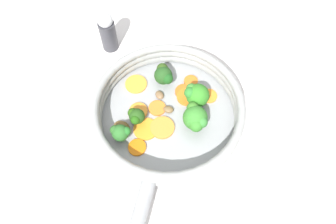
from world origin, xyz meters
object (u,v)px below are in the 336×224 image
(broccoli_floret_3, at_px, (196,118))
(mushroom_piece_2, at_px, (167,109))
(broccoli_floret_2, at_px, (136,116))
(skillet, at_px, (168,117))
(broccoli_floret_0, at_px, (196,95))
(broccoli_floret_4, at_px, (120,133))
(carrot_slice_7, at_px, (209,96))
(salt_shaker, at_px, (108,32))
(carrot_slice_6, at_px, (146,129))
(carrot_slice_4, at_px, (138,111))
(carrot_slice_0, at_px, (198,94))
(carrot_slice_2, at_px, (157,108))
(carrot_slice_9, at_px, (137,147))
(mushroom_piece_1, at_px, (160,95))
(carrot_slice_3, at_px, (184,92))
(broccoli_floret_1, at_px, (164,75))
(carrot_slice_8, at_px, (191,81))
(carrot_slice_10, at_px, (136,84))
(carrot_slice_5, at_px, (187,97))
(carrot_slice_1, at_px, (162,128))
(mushroom_piece_0, at_px, (122,127))

(broccoli_floret_3, height_order, mushroom_piece_2, broccoli_floret_3)
(broccoli_floret_2, bearing_deg, skillet, 16.76)
(broccoli_floret_0, distance_m, broccoli_floret_4, 0.16)
(carrot_slice_7, relative_size, salt_shaker, 0.33)
(carrot_slice_6, bearing_deg, broccoli_floret_2, 141.63)
(carrot_slice_4, bearing_deg, broccoli_floret_4, -113.03)
(broccoli_floret_3, xyz_separation_m, salt_shaker, (-0.19, 0.19, 0.00))
(broccoli_floret_3, bearing_deg, carrot_slice_0, 85.31)
(carrot_slice_2, height_order, carrot_slice_9, same)
(carrot_slice_9, relative_size, mushroom_piece_1, 1.62)
(carrot_slice_4, bearing_deg, carrot_slice_3, 30.00)
(broccoli_floret_3, xyz_separation_m, mushroom_piece_1, (-0.07, 0.06, -0.03))
(broccoli_floret_1, height_order, broccoli_floret_4, broccoli_floret_1)
(carrot_slice_2, xyz_separation_m, carrot_slice_6, (-0.02, -0.05, -0.00))
(mushroom_piece_2, bearing_deg, carrot_slice_8, 57.26)
(carrot_slice_4, relative_size, carrot_slice_6, 0.77)
(carrot_slice_8, bearing_deg, broccoli_floret_2, -135.25)
(carrot_slice_2, height_order, mushroom_piece_1, mushroom_piece_1)
(carrot_slice_10, height_order, salt_shaker, salt_shaker)
(broccoli_floret_1, distance_m, mushroom_piece_1, 0.04)
(broccoli_floret_0, bearing_deg, broccoli_floret_4, -147.82)
(carrot_slice_5, height_order, broccoli_floret_3, broccoli_floret_3)
(skillet, height_order, carrot_slice_1, carrot_slice_1)
(carrot_slice_3, bearing_deg, mushroom_piece_2, -125.92)
(carrot_slice_2, bearing_deg, carrot_slice_3, 38.88)
(carrot_slice_9, height_order, carrot_slice_10, same)
(broccoli_floret_3, bearing_deg, carrot_slice_4, 167.58)
(carrot_slice_6, distance_m, broccoli_floret_4, 0.05)
(carrot_slice_8, distance_m, carrot_slice_10, 0.11)
(carrot_slice_8, bearing_deg, carrot_slice_9, -121.69)
(salt_shaker, bearing_deg, broccoli_floret_0, -36.88)
(carrot_slice_4, bearing_deg, carrot_slice_1, -33.93)
(carrot_slice_6, distance_m, carrot_slice_10, 0.10)
(carrot_slice_7, height_order, salt_shaker, salt_shaker)
(carrot_slice_7, bearing_deg, broccoli_floret_2, -154.08)
(carrot_slice_7, distance_m, carrot_slice_10, 0.15)
(skillet, distance_m, carrot_slice_1, 0.03)
(carrot_slice_0, bearing_deg, carrot_slice_3, 172.54)
(carrot_slice_2, xyz_separation_m, broccoli_floret_3, (0.07, -0.03, 0.03))
(carrot_slice_8, distance_m, mushroom_piece_2, 0.08)
(carrot_slice_5, height_order, mushroom_piece_0, mushroom_piece_0)
(carrot_slice_1, distance_m, carrot_slice_10, 0.11)
(carrot_slice_6, bearing_deg, carrot_slice_10, 106.33)
(mushroom_piece_0, bearing_deg, carrot_slice_6, 1.98)
(carrot_slice_0, xyz_separation_m, carrot_slice_9, (-0.11, -0.12, 0.00))
(broccoli_floret_3, bearing_deg, carrot_slice_1, -171.72)
(carrot_slice_10, bearing_deg, salt_shaker, 122.96)
(carrot_slice_9, height_order, broccoli_floret_1, broccoli_floret_1)
(carrot_slice_4, height_order, mushroom_piece_1, mushroom_piece_1)
(broccoli_floret_0, relative_size, salt_shaker, 0.54)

